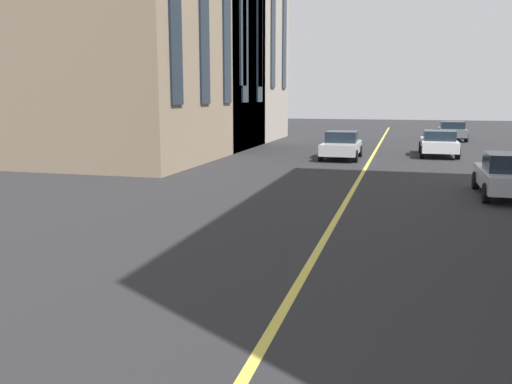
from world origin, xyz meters
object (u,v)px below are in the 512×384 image
object	(u,v)px
car_silver_parked_a	(341,145)
car_silver_parked_b	(510,175)
car_white_mid	(439,143)
car_grey_oncoming	(452,131)

from	to	relation	value
car_silver_parked_a	car_silver_parked_b	size ratio (longest dim) A/B	1.00
car_white_mid	car_silver_parked_b	world-z (taller)	car_silver_parked_b
car_grey_oncoming	car_silver_parked_a	xyz separation A→B (m)	(-14.00, 6.38, -0.00)
car_grey_oncoming	car_silver_parked_b	world-z (taller)	car_silver_parked_b
car_grey_oncoming	car_silver_parked_b	size ratio (longest dim) A/B	1.13
car_silver_parked_a	car_grey_oncoming	bearing A→B (deg)	-24.49
car_grey_oncoming	car_silver_parked_a	distance (m)	15.39
car_grey_oncoming	car_silver_parked_a	size ratio (longest dim) A/B	1.13
car_silver_parked_a	car_white_mid	bearing A→B (deg)	-60.57
car_silver_parked_b	car_silver_parked_a	bearing A→B (deg)	34.48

